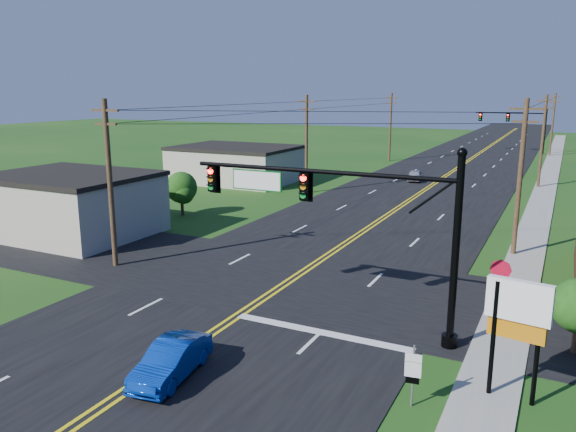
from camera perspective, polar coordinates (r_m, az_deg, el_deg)
The scene contains 20 objects.
ground at distance 19.50m, azimuth -16.81°, elevation -16.81°, with size 260.00×260.00×0.00m, color #144112.
road_main at distance 63.95m, azimuth 15.35°, elevation 3.79°, with size 16.00×220.00×0.04m, color black.
road_cross at distance 28.53m, azimuth -0.10°, elevation -6.55°, with size 70.00×10.00×0.04m, color black.
sidewalk at distance 52.95m, azimuth 24.35°, elevation 1.35°, with size 2.00×160.00×0.08m, color gray.
signal_mast_main at distance 22.02m, azimuth 5.34°, elevation 0.38°, with size 11.30×0.60×7.48m.
signal_mast_far at distance 92.53m, azimuth 21.98°, elevation 8.77°, with size 10.98×0.60×7.48m.
cream_bldg_near at distance 39.74m, azimuth -21.22°, elevation 1.14°, with size 10.20×8.20×4.10m.
cream_bldg_far at distance 59.42m, azimuth -5.31°, elevation 5.33°, with size 12.20×9.20×3.70m.
utility_pole_left_a at distance 31.22m, azimuth -17.64°, elevation 3.43°, with size 1.80×0.28×9.00m.
utility_pole_left_b at distance 52.00m, azimuth 1.89°, elevation 7.50°, with size 1.80×0.28×9.00m.
utility_pole_left_c at distance 77.31m, azimuth 10.36°, elevation 9.01°, with size 1.80×0.28×9.00m.
utility_pole_right_a at distance 34.49m, azimuth 22.52°, elevation 3.89°, with size 1.80×0.28×9.00m.
utility_pole_right_b at distance 60.32m, azimuth 24.44°, elevation 7.10°, with size 1.80×0.28×9.00m.
utility_pole_right_c at distance 90.24m, azimuth 25.30°, elevation 8.52°, with size 1.80×0.28×9.00m.
tree_left at distance 43.52m, azimuth -10.78°, elevation 2.86°, with size 2.40×2.40×3.37m.
blue_car at distance 19.66m, azimuth -11.77°, elevation -14.24°, with size 1.29×3.70×1.22m, color #0730A2.
distant_car at distance 60.66m, azimuth 12.81°, elevation 4.02°, with size 1.43×3.55×1.21m, color silver.
route_sign at distance 17.89m, azimuth 12.57°, elevation -15.13°, with size 0.50×0.11×2.00m.
stop_sign at distance 25.33m, azimuth 20.76°, elevation -5.68°, with size 0.89×0.13×2.50m.
pylon_sign at distance 18.45m, azimuth 22.32°, elevation -9.20°, with size 1.92×0.56×3.90m.
Camera 1 is at (12.05, -12.09, 9.43)m, focal length 35.00 mm.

